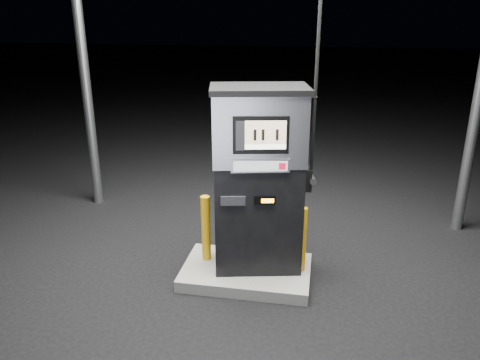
# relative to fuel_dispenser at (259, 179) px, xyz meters

# --- Properties ---
(ground) EXTENTS (80.00, 80.00, 0.00)m
(ground) POSITION_rel_fuel_dispenser_xyz_m (-0.13, -0.10, -1.31)
(ground) COLOR black
(ground) RESTS_ON ground
(pump_island) EXTENTS (1.60, 1.00, 0.15)m
(pump_island) POSITION_rel_fuel_dispenser_xyz_m (-0.13, -0.10, -1.24)
(pump_island) COLOR slate
(pump_island) RESTS_ON ground
(fuel_dispenser) EXTENTS (1.31, 0.89, 4.70)m
(fuel_dispenser) POSITION_rel_fuel_dispenser_xyz_m (0.00, 0.00, 0.00)
(fuel_dispenser) COLOR black
(fuel_dispenser) RESTS_ON pump_island
(bollard_left) EXTENTS (0.14, 0.14, 0.88)m
(bollard_left) POSITION_rel_fuel_dispenser_xyz_m (-0.68, 0.02, -0.73)
(bollard_left) COLOR #EAA40D
(bollard_left) RESTS_ON pump_island
(bollard_right) EXTENTS (0.12, 0.12, 0.84)m
(bollard_right) POSITION_rel_fuel_dispenser_xyz_m (0.55, -0.04, -0.74)
(bollard_right) COLOR #EAA40D
(bollard_right) RESTS_ON pump_island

